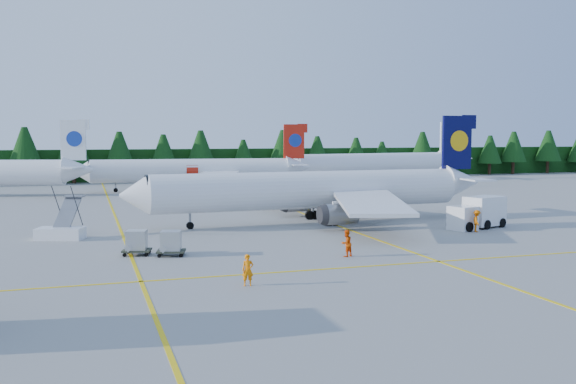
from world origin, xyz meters
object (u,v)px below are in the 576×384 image
object	(u,v)px
airstairs	(62,230)
service_truck	(477,213)
airliner_navy	(303,191)
airliner_red	(188,171)

from	to	relation	value
airstairs	service_truck	distance (m)	37.12
airliner_navy	airliner_red	distance (m)	41.21
airliner_navy	airliner_red	world-z (taller)	airliner_navy
airliner_navy	airstairs	distance (m)	22.68
airliner_red	airstairs	xyz separation A→B (m)	(-17.36, -43.71, -2.40)
airliner_navy	airliner_red	xyz separation A→B (m)	(-5.01, 40.90, -0.08)
airliner_red	service_truck	size ratio (longest dim) A/B	5.60
airstairs	airliner_red	bearing A→B (deg)	87.51
airliner_red	service_truck	distance (m)	52.59
service_truck	airliner_red	bearing A→B (deg)	93.47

